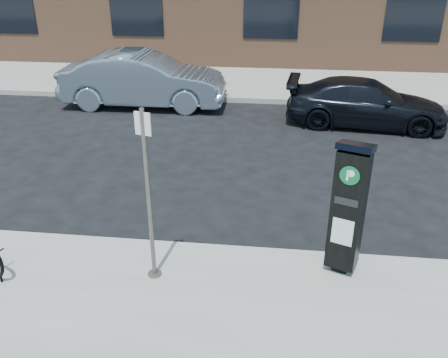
# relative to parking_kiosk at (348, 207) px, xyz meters

# --- Properties ---
(ground) EXTENTS (120.00, 120.00, 0.00)m
(ground) POSITION_rel_parking_kiosk_xyz_m (-1.41, 0.35, -1.16)
(ground) COLOR black
(ground) RESTS_ON ground
(sidewalk_far) EXTENTS (60.00, 12.00, 0.15)m
(sidewalk_far) POSITION_rel_parking_kiosk_xyz_m (-1.41, 14.35, -1.09)
(sidewalk_far) COLOR gray
(sidewalk_far) RESTS_ON ground
(curb_near) EXTENTS (60.00, 0.12, 0.16)m
(curb_near) POSITION_rel_parking_kiosk_xyz_m (-1.41, 0.33, -1.09)
(curb_near) COLOR #9E9B93
(curb_near) RESTS_ON ground
(curb_far) EXTENTS (60.00, 0.12, 0.16)m
(curb_far) POSITION_rel_parking_kiosk_xyz_m (-1.41, 8.37, -1.09)
(curb_far) COLOR #9E9B93
(curb_far) RESTS_ON ground
(parking_kiosk) EXTENTS (0.57, 0.54, 1.98)m
(parking_kiosk) POSITION_rel_parking_kiosk_xyz_m (0.00, 0.00, 0.00)
(parking_kiosk) COLOR black
(parking_kiosk) RESTS_ON sidewalk_near
(sign_pole) EXTENTS (0.21, 0.20, 2.45)m
(sign_pole) POSITION_rel_parking_kiosk_xyz_m (-2.63, -0.45, 0.20)
(sign_pole) COLOR #5C5751
(sign_pole) RESTS_ON sidewalk_near
(car_silver) EXTENTS (4.81, 1.75, 1.58)m
(car_silver) POSITION_rel_parking_kiosk_xyz_m (-4.98, 7.72, -0.38)
(car_silver) COLOR #7F91A2
(car_silver) RESTS_ON ground
(car_dark) EXTENTS (4.30, 2.09, 1.21)m
(car_dark) POSITION_rel_parking_kiosk_xyz_m (1.30, 6.75, -0.56)
(car_dark) COLOR black
(car_dark) RESTS_ON ground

